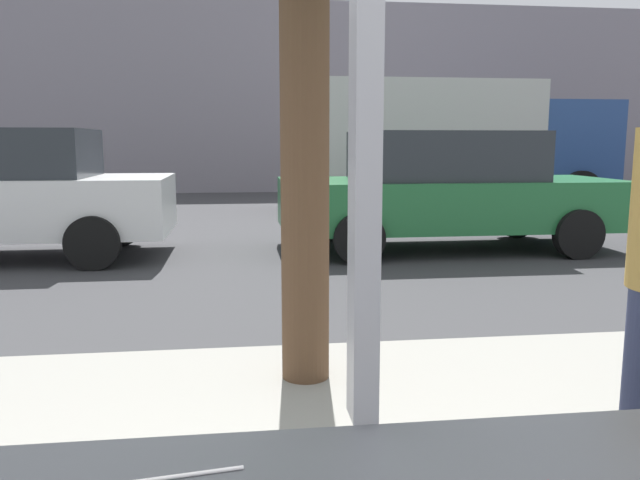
# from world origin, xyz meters

# --- Properties ---
(ground_plane) EXTENTS (60.00, 60.00, 0.00)m
(ground_plane) POSITION_xyz_m (0.00, 8.00, 0.00)
(ground_plane) COLOR #38383A
(sidewalk_strip) EXTENTS (16.00, 2.80, 0.14)m
(sidewalk_strip) POSITION_xyz_m (0.00, 1.60, 0.07)
(sidewalk_strip) COLOR gray
(sidewalk_strip) RESTS_ON ground
(building_facade_far) EXTENTS (28.00, 1.20, 5.54)m
(building_facade_far) POSITION_xyz_m (0.00, 18.46, 2.77)
(building_facade_far) COLOR gray
(building_facade_far) RESTS_ON ground
(loose_straw) EXTENTS (0.19, 0.03, 0.01)m
(loose_straw) POSITION_xyz_m (-0.33, -0.11, 0.96)
(loose_straw) COLOR white
(loose_straw) RESTS_ON window_counter
(parked_car_green) EXTENTS (4.62, 2.04, 1.63)m
(parked_car_green) POSITION_xyz_m (2.62, 7.38, 0.84)
(parked_car_green) COLOR #236B38
(parked_car_green) RESTS_ON ground
(box_truck) EXTENTS (6.92, 2.44, 2.74)m
(box_truck) POSITION_xyz_m (4.21, 12.33, 1.53)
(box_truck) COLOR beige
(box_truck) RESTS_ON ground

